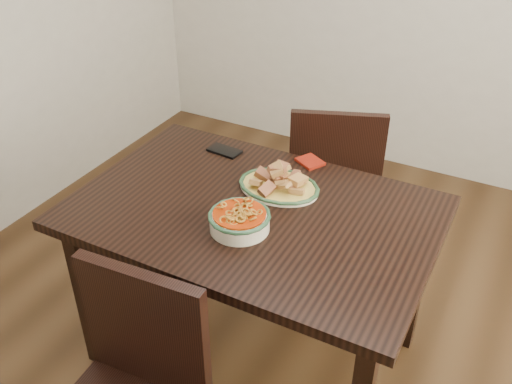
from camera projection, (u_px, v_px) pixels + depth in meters
The scene contains 7 objects.
floor at pixel (285, 336), 2.56m from camera, with size 3.50×3.50×0.00m, color #311F0F.
dining_table at pixel (253, 228), 2.13m from camera, with size 1.31×0.88×0.75m.
chair_far at pixel (333, 178), 2.74m from camera, with size 0.54×0.54×0.89m.
fish_plate at pixel (279, 179), 2.17m from camera, with size 0.31×0.24×0.11m.
noodle_bowl at pixel (239, 218), 1.95m from camera, with size 0.22×0.22×0.08m.
smartphone at pixel (225, 151), 2.43m from camera, with size 0.14×0.07×0.01m, color black.
napkin at pixel (310, 162), 2.35m from camera, with size 0.10×0.09×0.01m, color maroon.
Camera 1 is at (0.72, -1.64, 1.94)m, focal length 40.00 mm.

